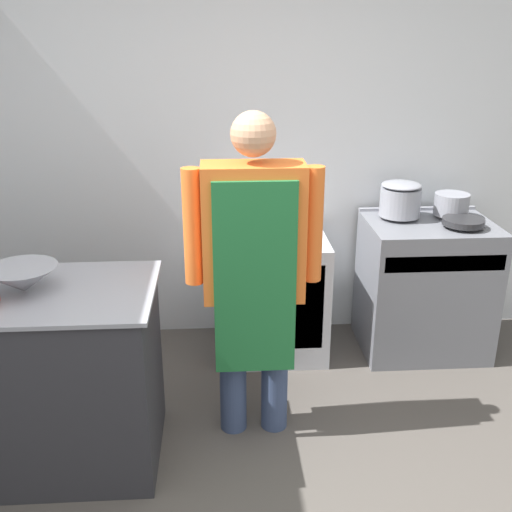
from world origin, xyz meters
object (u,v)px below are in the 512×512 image
at_px(stove, 424,287).
at_px(sauce_pot, 451,204).
at_px(person_cook, 254,262).
at_px(saute_pan, 463,222).
at_px(stock_pot, 400,199).
at_px(fridge_unit, 271,295).
at_px(mixing_bowl, 23,279).

height_order(stove, sauce_pot, sauce_pot).
bearing_deg(stove, person_cook, -145.41).
bearing_deg(sauce_pot, saute_pan, -90.00).
relative_size(person_cook, sauce_pot, 7.68).
xyz_separation_m(stove, stock_pot, (-0.18, 0.11, 0.57)).
bearing_deg(sauce_pot, fridge_unit, -176.36).
xyz_separation_m(person_cook, sauce_pot, (1.33, 0.91, 0.01)).
xyz_separation_m(stove, fridge_unit, (-1.01, 0.03, -0.04)).
xyz_separation_m(stove, mixing_bowl, (-2.22, -0.97, 0.53)).
height_order(fridge_unit, mixing_bowl, mixing_bowl).
relative_size(stove, mixing_bowl, 2.80).
distance_m(person_cook, saute_pan, 1.50).
xyz_separation_m(fridge_unit, person_cook, (-0.16, -0.84, 0.57)).
distance_m(fridge_unit, stock_pot, 1.03).
bearing_deg(saute_pan, mixing_bowl, -160.05).
relative_size(person_cook, stock_pot, 6.53).
bearing_deg(person_cook, sauce_pot, 34.51).
relative_size(saute_pan, sauce_pot, 1.16).
bearing_deg(sauce_pot, mixing_bowl, -155.68).
bearing_deg(saute_pan, sauce_pot, 90.00).
distance_m(fridge_unit, mixing_bowl, 1.68).
xyz_separation_m(stove, sauce_pot, (0.16, 0.11, 0.53)).
distance_m(mixing_bowl, stock_pot, 2.31).
distance_m(stove, sauce_pot, 0.56).
bearing_deg(mixing_bowl, sauce_pot, 24.32).
bearing_deg(mixing_bowl, stove, 23.56).
xyz_separation_m(person_cook, stock_pot, (0.99, 0.91, 0.05)).
height_order(stove, fridge_unit, stove).
bearing_deg(person_cook, saute_pan, 27.86).
relative_size(stove, sauce_pot, 4.10).
bearing_deg(fridge_unit, saute_pan, -6.72).
distance_m(stock_pot, saute_pan, 0.41).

